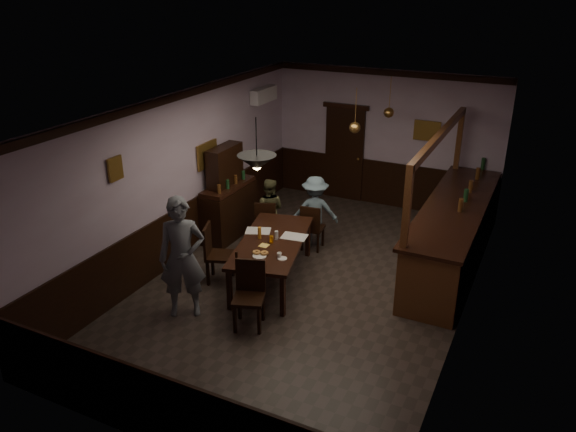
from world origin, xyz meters
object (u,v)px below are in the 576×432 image
Objects in this scene: chair_far_left at (266,221)px; soda_can at (271,239)px; coffee_cup at (279,255)px; pendant_brass_far at (389,113)px; person_seated_right at (315,211)px; bar_counter at (453,233)px; chair_near at (250,291)px; pendant_brass_mid at (355,128)px; chair_far_right at (312,226)px; sideboard at (228,201)px; person_standing at (182,258)px; person_seated_left at (269,210)px; pendant_iron at (257,163)px; dining_table at (272,244)px; chair_side at (215,251)px.

chair_far_left is 1.47m from soda_can.
pendant_brass_far is (0.51, 3.78, 1.50)m from coffee_cup.
bar_counter is at bearing 164.01° from person_seated_right.
chair_near is 0.24× the size of bar_counter.
soda_can is 0.15× the size of pendant_brass_mid.
chair_far_right is 7.55× the size of soda_can.
sideboard is 2.86m from pendant_brass_mid.
bar_counter is at bearing 13.92° from person_standing.
chair_far_right is at bearing 41.19° from person_standing.
chair_near is at bearing -52.88° from sideboard.
person_seated_left is at bearing 108.55° from coffee_cup.
chair_far_left is 0.88m from chair_far_right.
pendant_brass_mid is (0.31, 2.37, 1.50)m from coffee_cup.
pendant_iron is (-0.11, 0.50, 1.79)m from chair_near.
bar_counter is at bearing 36.82° from dining_table.
person_standing is 0.44× the size of bar_counter.
coffee_cup is (0.26, -1.84, 0.30)m from chair_far_right.
sideboard is 3.15m from pendant_iron.
chair_side reaches higher than dining_table.
pendant_iron and pendant_brass_far have the same top height.
coffee_cup is 0.55m from soda_can.
soda_can reaches higher than coffee_cup.
person_standing is 1.48m from coffee_cup.
chair_near is 0.54× the size of person_standing.
coffee_cup is at bearing 8.96° from person_standing.
dining_table is at bearing -105.34° from pendant_brass_far.
person_seated_right is at bearing 84.96° from coffee_cup.
sideboard reaches higher than person_seated_right.
soda_can is (0.03, -0.08, 0.12)m from dining_table.
soda_can is at bearing -141.72° from bar_counter.
person_seated_right is (-0.22, 2.89, 0.13)m from chair_near.
pendant_brass_far is (1.63, 4.74, 1.35)m from person_standing.
person_seated_left is at bearing 92.81° from chair_near.
soda_can is (0.76, -1.22, 0.31)m from chair_far_left.
chair_far_right is at bearing -166.37° from bar_counter.
chair_near is at bearing -77.55° from soda_can.
chair_near is (1.02, -2.42, 0.06)m from chair_far_left.
sideboard is 4.26m from bar_counter.
coffee_cup is at bearing 63.98° from chair_near.
pendant_brass_mid reaches higher than chair_far_left.
chair_near is at bearing -97.26° from pendant_brass_mid.
pendant_iron is at bearing 69.20° from person_seated_right.
sideboard reaches higher than chair_far_right.
bar_counter is (2.46, 0.60, 0.11)m from chair_far_right.
person_seated_right is 17.07× the size of coffee_cup.
person_seated_left is 2.95m from pendant_iron.
dining_table is 1.74× the size of person_seated_right.
person_seated_right reaches higher than chair_near.
pendant_brass_far is at bearing 39.12° from sideboard.
chair_far_right is 0.48× the size of person_standing.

